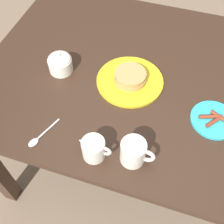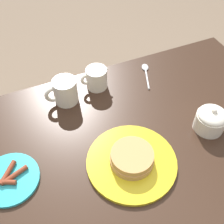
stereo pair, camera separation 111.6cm
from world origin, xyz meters
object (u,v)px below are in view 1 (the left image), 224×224
Objects in this scene: sugar_bowl at (60,63)px; spoon at (39,137)px; pancake_plate at (130,79)px; side_plate_bacon at (214,120)px; coffee_mug at (134,152)px; creamer_pitcher at (93,148)px.

sugar_bowl is 0.33m from spoon.
pancake_plate is at bearing 56.52° from spoon.
coffee_mug is at bearing -135.07° from side_plate_bacon.
side_plate_bacon is 0.45m from creamer_pitcher.
creamer_pitcher is 0.42m from sugar_bowl.
side_plate_bacon reaches higher than spoon.
pancake_plate reaches higher than spoon.
creamer_pitcher is 0.80× the size of spoon.
spoon is at bearing 179.59° from creamer_pitcher.
side_plate_bacon is 1.72× the size of sugar_bowl.
pancake_plate is 0.29m from sugar_bowl.
sugar_bowl is at bearing 142.59° from coffee_mug.
coffee_mug reaches higher than pancake_plate.
side_plate_bacon is 0.63m from sugar_bowl.
side_plate_bacon is 0.62m from spoon.
side_plate_bacon is (0.34, -0.09, -0.01)m from pancake_plate.
creamer_pitcher reaches higher than spoon.
side_plate_bacon is at bearing 35.61° from creamer_pitcher.
pancake_plate is 0.41m from spoon.
sugar_bowl is at bearing -175.40° from pancake_plate.
pancake_plate is 1.90× the size of spoon.
pancake_plate is 1.59× the size of side_plate_bacon.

